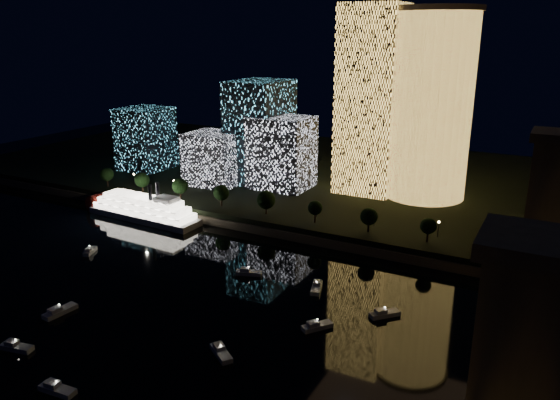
% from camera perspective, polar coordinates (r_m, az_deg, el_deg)
% --- Properties ---
extents(ground, '(520.00, 520.00, 0.00)m').
position_cam_1_polar(ground, '(125.16, -9.70, -17.32)').
color(ground, black).
rests_on(ground, ground).
extents(far_bank, '(420.00, 160.00, 5.00)m').
position_cam_1_polar(far_bank, '(257.87, 12.37, 1.58)').
color(far_bank, black).
rests_on(far_bank, ground).
extents(seawall, '(420.00, 6.00, 3.00)m').
position_cam_1_polar(seawall, '(187.85, 5.66, -4.37)').
color(seawall, '#6B5E4C').
rests_on(seawall, ground).
extents(tower_cylindrical, '(34.00, 34.00, 74.57)m').
position_cam_1_polar(tower_cylindrical, '(226.84, 15.47, 9.55)').
color(tower_cylindrical, '#FFC051').
rests_on(tower_cylindrical, far_bank).
extents(tower_rectangular, '(23.89, 23.89, 76.01)m').
position_cam_1_polar(tower_rectangular, '(230.59, 9.52, 10.19)').
color(tower_rectangular, '#FFC051').
rests_on(tower_rectangular, far_bank).
extents(midrise_blocks, '(98.07, 39.80, 44.78)m').
position_cam_1_polar(midrise_blocks, '(249.33, -5.04, 6.12)').
color(midrise_blocks, white).
rests_on(midrise_blocks, far_bank).
extents(truss_bridge, '(13.00, 266.00, 50.00)m').
position_cam_1_polar(truss_bridge, '(99.77, 24.16, -17.43)').
color(truss_bridge, '#182E4D').
rests_on(truss_bridge, ground).
extents(riverboat, '(52.92, 13.27, 15.81)m').
position_cam_1_polar(riverboat, '(220.54, -14.50, -0.83)').
color(riverboat, silver).
rests_on(riverboat, ground).
extents(motorboats, '(122.83, 84.47, 2.78)m').
position_cam_1_polar(motorboats, '(134.30, -7.97, -14.20)').
color(motorboats, silver).
rests_on(motorboats, ground).
extents(esplanade_trees, '(165.51, 6.99, 9.00)m').
position_cam_1_polar(esplanade_trees, '(206.16, -3.37, 0.31)').
color(esplanade_trees, black).
rests_on(esplanade_trees, far_bank).
extents(street_lamps, '(132.70, 0.70, 5.65)m').
position_cam_1_polar(street_lamps, '(209.63, -1.61, 0.21)').
color(street_lamps, black).
rests_on(street_lamps, far_bank).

